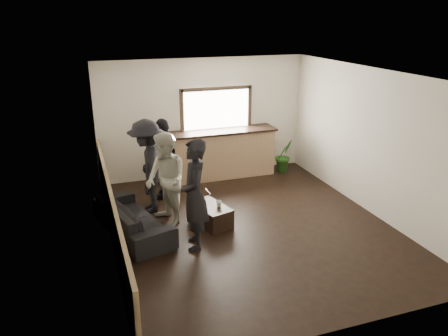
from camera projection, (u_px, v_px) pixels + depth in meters
name	position (u px, v px, depth m)	size (l,w,h in m)	color
ground	(250.00, 226.00, 8.16)	(5.00, 6.00, 0.01)	black
room_shell	(212.00, 155.00, 7.44)	(5.01, 6.01, 2.80)	silver
bar_counter	(220.00, 151.00, 10.43)	(2.70, 0.68, 2.13)	tan
sofa	(133.00, 218.00, 7.81)	(2.00, 0.78, 0.58)	black
coffee_table	(211.00, 215.00, 8.17)	(0.47, 0.85, 0.38)	black
cup_a	(202.00, 202.00, 8.14)	(0.13, 0.13, 0.11)	silver
cup_b	(219.00, 204.00, 8.06)	(0.11, 0.11, 0.10)	silver
potted_plant	(284.00, 155.00, 10.85)	(0.45, 0.36, 0.82)	#2D6623
person_a	(194.00, 195.00, 7.15)	(0.56, 0.75, 1.88)	black
person_b	(166.00, 180.00, 7.95)	(0.87, 1.00, 1.76)	beige
person_c	(148.00, 167.00, 8.49)	(0.84, 1.28, 1.86)	black
person_d	(164.00, 159.00, 9.14)	(0.93, 1.08, 1.74)	black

